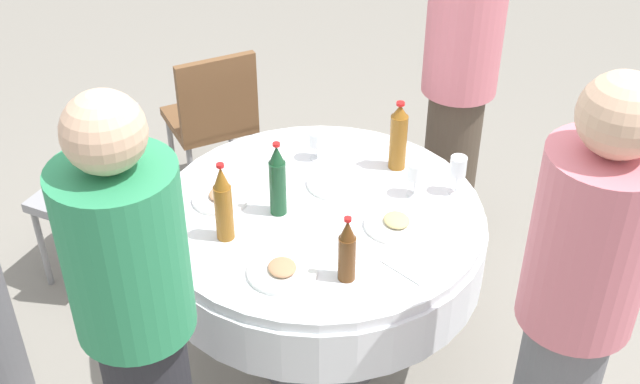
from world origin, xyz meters
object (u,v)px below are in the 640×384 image
bottle_brown_left (347,251)px  wine_glass_far (317,140)px  dining_table (320,240)px  plate_outer (396,223)px  wine_glass_rear (416,173)px  chair_rear (99,187)px  bottle_dark_green_far (278,181)px  wine_glass_front (458,168)px  plate_north (337,183)px  chair_mid (213,115)px  plate_right (221,197)px  person_near (458,90)px  bottle_amber_near (398,137)px  bottle_amber_south (223,204)px  plate_west (282,270)px  person_left (573,314)px  person_south (140,332)px

bottle_brown_left → wine_glass_far: 0.75m
dining_table → plate_outer: size_ratio=5.31×
wine_glass_rear → plate_outer: wine_glass_rear is taller
plate_outer → chair_rear: size_ratio=0.27×
bottle_dark_green_far → wine_glass_front: size_ratio=1.89×
bottle_brown_left → wine_glass_rear: bottle_brown_left is taller
bottle_dark_green_far → chair_rear: bottle_dark_green_far is taller
bottle_dark_green_far → plate_north: 0.32m
dining_table → plate_north: 0.24m
dining_table → wine_glass_far: size_ratio=10.01×
bottle_brown_left → wine_glass_rear: (-0.43, 0.36, -0.02)m
chair_mid → chair_rear: bearing=-150.0°
dining_table → plate_right: size_ratio=5.77×
bottle_dark_green_far → person_near: bearing=125.9°
bottle_amber_near → plate_right: bottle_amber_near is taller
bottle_brown_left → chair_mid: bearing=-168.2°
bottle_amber_south → plate_west: bearing=35.7°
bottle_amber_near → person_near: size_ratio=0.19×
person_near → chair_mid: size_ratio=1.78×
plate_outer → chair_mid: bearing=-156.8°
bottle_amber_south → person_left: (0.74, 0.96, -0.01)m
bottle_dark_green_far → plate_right: (-0.12, -0.21, -0.13)m
person_left → chair_rear: bearing=-80.7°
bottle_brown_left → bottle_dark_green_far: bottle_dark_green_far is taller
bottle_dark_green_far → wine_glass_far: bearing=147.9°
dining_table → person_south: bearing=-45.1°
person_south → chair_mid: size_ratio=1.90×
wine_glass_front → wine_glass_rear: size_ratio=1.12×
plate_outer → person_south: bearing=-61.1°
plate_right → person_south: size_ratio=0.13×
plate_right → chair_rear: (-0.51, -0.50, -0.23)m
plate_outer → plate_west: 0.49m
plate_west → chair_rear: 1.21m
bottle_amber_near → plate_west: size_ratio=1.23×
bottle_amber_south → person_left: 1.22m
person_near → person_south: size_ratio=0.94×
plate_right → wine_glass_far: bearing=117.7°
bottle_amber_near → wine_glass_far: (-0.12, -0.31, -0.05)m
wine_glass_rear → person_left: person_left is taller
chair_rear → person_south: bearing=-134.7°
bottle_dark_green_far → person_south: 0.84m
plate_outer → wine_glass_front: bearing=120.0°
dining_table → person_near: 1.06m
plate_west → chair_rear: bearing=-145.5°
wine_glass_front → chair_rear: size_ratio=0.18×
dining_table → plate_west: 0.42m
plate_outer → person_left: person_left is taller
dining_table → wine_glass_rear: 0.45m
plate_north → dining_table: bearing=-33.5°
bottle_brown_left → person_near: (-1.09, 0.76, -0.05)m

